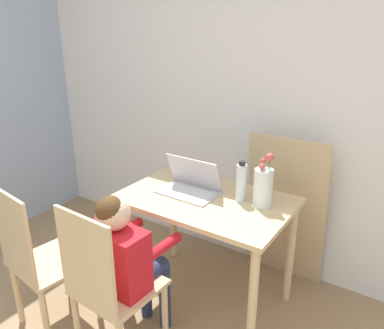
% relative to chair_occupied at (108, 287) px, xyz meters
% --- Properties ---
extents(wall_back, '(6.40, 0.05, 2.50)m').
position_rel_chair_occupied_xyz_m(wall_back, '(0.36, 1.35, 0.77)').
color(wall_back, white).
rests_on(wall_back, ground_plane).
extents(dining_table, '(1.04, 0.68, 0.75)m').
position_rel_chair_occupied_xyz_m(dining_table, '(0.15, 0.71, 0.16)').
color(dining_table, '#D6B784').
rests_on(dining_table, ground_plane).
extents(chair_occupied, '(0.42, 0.42, 0.94)m').
position_rel_chair_occupied_xyz_m(chair_occupied, '(0.00, 0.00, 0.00)').
color(chair_occupied, '#D6B784').
rests_on(chair_occupied, ground_plane).
extents(chair_spare, '(0.45, 0.45, 0.94)m').
position_rel_chair_occupied_xyz_m(chair_spare, '(-0.50, -0.05, 0.00)').
color(chair_spare, '#D6B784').
rests_on(chair_spare, ground_plane).
extents(person_seated, '(0.36, 0.43, 0.97)m').
position_rel_chair_occupied_xyz_m(person_seated, '(0.01, 0.13, 0.13)').
color(person_seated, red).
rests_on(person_seated, ground_plane).
extents(laptop, '(0.38, 0.24, 0.23)m').
position_rel_chair_occupied_xyz_m(laptop, '(0.03, 0.73, 0.32)').
color(laptop, '#B2B2B7').
rests_on(laptop, dining_table).
extents(flower_vase, '(0.11, 0.11, 0.33)m').
position_rel_chair_occupied_xyz_m(flower_vase, '(0.49, 0.80, 0.39)').
color(flower_vase, silver).
rests_on(flower_vase, dining_table).
extents(water_bottle, '(0.06, 0.06, 0.26)m').
position_rel_chair_occupied_xyz_m(water_bottle, '(0.35, 0.79, 0.39)').
color(water_bottle, silver).
rests_on(water_bottle, dining_table).
extents(cardboard_panel, '(0.54, 0.17, 1.08)m').
position_rel_chair_occupied_xyz_m(cardboard_panel, '(0.50, 1.22, 0.06)').
color(cardboard_panel, tan).
rests_on(cardboard_panel, ground_plane).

